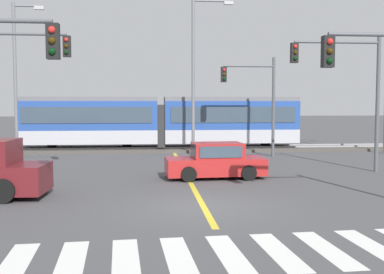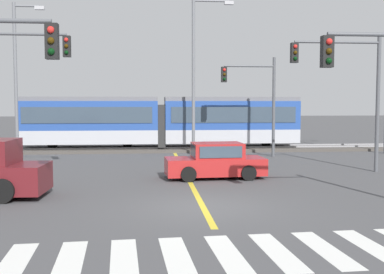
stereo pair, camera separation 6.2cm
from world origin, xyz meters
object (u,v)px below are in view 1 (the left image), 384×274
object	(u,v)px
sedan_crossing	(215,162)
street_lamp_centre	(197,66)
light_rail_tram	(161,120)
traffic_light_mid_left	(4,76)
traffic_light_mid_right	(349,81)
street_lamp_west	(18,71)
traffic_light_far_right	(256,92)

from	to	relation	value
sedan_crossing	street_lamp_centre	xyz separation A→B (m)	(0.16, 9.31, 4.74)
light_rail_tram	traffic_light_mid_left	distance (m)	13.46
light_rail_tram	traffic_light_mid_left	xyz separation A→B (m)	(-6.95, -11.29, 2.31)
sedan_crossing	street_lamp_centre	bearing A→B (deg)	89.00
traffic_light_mid_right	street_lamp_west	bearing A→B (deg)	154.18
light_rail_tram	street_lamp_centre	bearing A→B (deg)	-53.92
light_rail_tram	street_lamp_west	distance (m)	9.55
traffic_light_mid_right	street_lamp_centre	bearing A→B (deg)	127.37
traffic_light_mid_left	traffic_light_mid_right	distance (m)	15.29
sedan_crossing	light_rail_tram	bearing A→B (deg)	99.19
sedan_crossing	traffic_light_far_right	size ratio (longest dim) A/B	0.73
traffic_light_mid_right	sedan_crossing	bearing A→B (deg)	-169.24
traffic_light_far_right	traffic_light_mid_right	world-z (taller)	traffic_light_mid_right
traffic_light_mid_left	traffic_light_mid_right	bearing A→B (deg)	0.90
traffic_light_mid_right	street_lamp_west	size ratio (longest dim) A/B	0.69
sedan_crossing	street_lamp_west	size ratio (longest dim) A/B	0.47
traffic_light_mid_left	traffic_light_mid_right	world-z (taller)	traffic_light_mid_left
traffic_light_far_right	street_lamp_west	xyz separation A→B (m)	(-14.08, 1.55, 1.27)
light_rail_tram	traffic_light_far_right	xyz separation A→B (m)	(5.50, -4.41, 1.78)
light_rail_tram	traffic_light_far_right	size ratio (longest dim) A/B	3.13
traffic_light_mid_left	street_lamp_west	xyz separation A→B (m)	(-1.63, 8.43, 0.75)
light_rail_tram	sedan_crossing	size ratio (longest dim) A/B	4.31
street_lamp_centre	light_rail_tram	bearing A→B (deg)	126.08
sedan_crossing	street_lamp_west	bearing A→B (deg)	138.35
traffic_light_mid_left	street_lamp_centre	distance (m)	12.39
sedan_crossing	traffic_light_mid_left	world-z (taller)	traffic_light_mid_left
light_rail_tram	street_lamp_west	bearing A→B (deg)	-161.55
street_lamp_west	light_rail_tram	bearing A→B (deg)	18.45
traffic_light_mid_left	traffic_light_mid_right	xyz separation A→B (m)	(15.28, 0.24, -0.13)
light_rail_tram	traffic_light_mid_right	world-z (taller)	traffic_light_mid_right
light_rail_tram	street_lamp_west	world-z (taller)	street_lamp_west
street_lamp_west	traffic_light_mid_right	bearing A→B (deg)	-25.82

